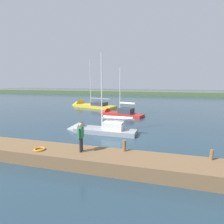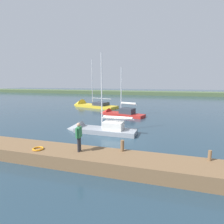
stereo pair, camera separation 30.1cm
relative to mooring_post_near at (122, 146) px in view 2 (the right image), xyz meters
The scene contains 10 objects.
ground_plane 4.96m from the mooring_post_near, 67.48° to the right, with size 200.00×200.00×0.00m, color #263D4C.
far_shoreline 57.25m from the mooring_post_near, 88.15° to the right, with size 180.00×8.00×2.40m, color #4C603D.
dock_pier 2.12m from the mooring_post_near, 22.11° to the left, with size 18.52×2.15×0.76m, color brown.
mooring_post_near is the anchor object (origin of this frame).
mooring_post_far 4.63m from the mooring_post_near, behind, with size 0.18×0.18×0.55m, color brown.
life_ring_buoy 5.07m from the mooring_post_near, 13.51° to the left, with size 0.66×0.66×0.10m, color orange.
sailboat_far_left 24.71m from the mooring_post_near, 61.97° to the right, with size 10.26×5.44×9.96m.
sailboat_inner_slip 7.12m from the mooring_post_near, 55.08° to the right, with size 7.10×1.99×8.15m.
sailboat_outer_mooring 15.41m from the mooring_post_near, 74.69° to the right, with size 7.26×3.73×7.55m.
person_on_dock 2.61m from the mooring_post_near, 17.02° to the left, with size 0.25×0.65×1.71m.
Camera 2 is at (-4.09, 14.35, 4.82)m, focal length 29.02 mm.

